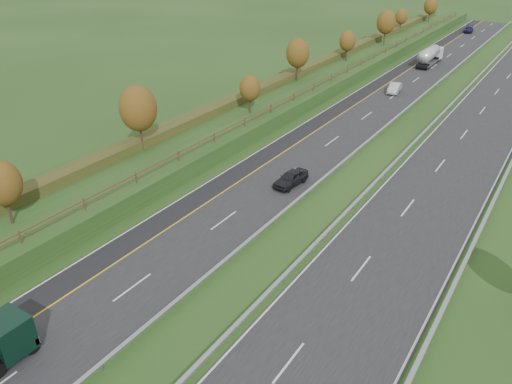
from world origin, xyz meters
TOP-DOWN VIEW (x-y plane):
  - ground at (8.00, 55.00)m, footprint 400.00×400.00m
  - near_carriageway at (0.00, 60.00)m, footprint 10.50×200.00m
  - far_carriageway at (16.50, 60.00)m, footprint 10.50×200.00m
  - hard_shoulder at (-3.75, 60.00)m, footprint 3.00×200.00m
  - lane_markings at (6.40, 59.88)m, footprint 26.75×200.00m
  - embankment_left at (-13.00, 60.00)m, footprint 12.00×200.00m
  - hedge_left at (-15.00, 60.00)m, footprint 2.20×180.00m
  - fence_left at (-8.50, 59.59)m, footprint 0.12×189.06m
  - median_barrier_near at (5.70, 60.00)m, footprint 0.32×200.00m
  - median_barrier_far at (10.80, 60.00)m, footprint 0.32×200.00m
  - trees_left at (-12.64, 56.63)m, footprint 6.64×164.30m
  - road_tanker at (-0.13, 96.14)m, footprint 2.40×11.22m
  - car_dark_near at (2.93, 33.00)m, footprint 2.42×4.91m
  - car_silver_mid at (0.60, 72.96)m, footprint 2.28×4.97m
  - car_small_far at (-1.58, 138.06)m, footprint 2.78×5.56m

SIDE VIEW (x-z plane):
  - ground at x=8.00m, z-range 0.00..0.00m
  - near_carriageway at x=0.00m, z-range 0.00..0.04m
  - far_carriageway at x=16.50m, z-range 0.00..0.04m
  - hard_shoulder at x=-3.75m, z-range 0.00..0.04m
  - lane_markings at x=6.40m, z-range 0.04..0.05m
  - median_barrier_near at x=5.70m, z-range 0.26..0.97m
  - median_barrier_far at x=10.80m, z-range 0.26..0.97m
  - car_small_far at x=-1.58m, z-range 0.04..1.59m
  - car_silver_mid at x=0.60m, z-range 0.04..1.62m
  - car_dark_near at x=2.93m, z-range 0.04..1.65m
  - embankment_left at x=-13.00m, z-range 0.00..2.00m
  - road_tanker at x=-0.13m, z-range 0.13..3.59m
  - hedge_left at x=-15.00m, z-range 2.00..3.10m
  - fence_left at x=-8.50m, z-range 2.13..3.33m
  - trees_left at x=-12.64m, z-range 2.53..10.20m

